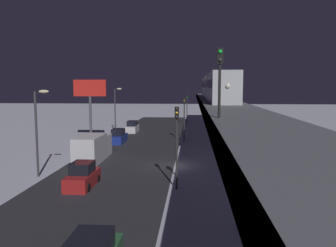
{
  "coord_description": "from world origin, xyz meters",
  "views": [
    {
      "loc": [
        -2.82,
        33.27,
        7.94
      ],
      "look_at": [
        1.08,
        -19.92,
        2.06
      ],
      "focal_mm": 36.12,
      "sensor_mm": 36.0,
      "label": 1
    }
  ],
  "objects_px": {
    "box_truck": "(93,148)",
    "commercial_billboard": "(90,94)",
    "sedan_red": "(83,177)",
    "sedan_blue": "(118,137)",
    "traffic_light_mid": "(184,113)",
    "rail_signal": "(220,71)",
    "subway_train": "(215,87)",
    "traffic_light_far": "(187,104)",
    "sedan_white": "(132,127)",
    "traffic_light_near": "(177,136)"
  },
  "relations": [
    {
      "from": "sedan_white",
      "to": "traffic_light_near",
      "type": "xyz_separation_m",
      "value": [
        -9.3,
        32.33,
        3.4
      ]
    },
    {
      "from": "traffic_light_mid",
      "to": "commercial_billboard",
      "type": "height_order",
      "value": "commercial_billboard"
    },
    {
      "from": "subway_train",
      "to": "sedan_blue",
      "type": "distance_m",
      "value": 16.24
    },
    {
      "from": "subway_train",
      "to": "traffic_light_mid",
      "type": "relative_size",
      "value": 5.76
    },
    {
      "from": "traffic_light_mid",
      "to": "traffic_light_far",
      "type": "relative_size",
      "value": 1.0
    },
    {
      "from": "sedan_white",
      "to": "sedan_red",
      "type": "bearing_deg",
      "value": 93.2
    },
    {
      "from": "subway_train",
      "to": "traffic_light_mid",
      "type": "height_order",
      "value": "subway_train"
    },
    {
      "from": "sedan_blue",
      "to": "rail_signal",
      "type": "bearing_deg",
      "value": 114.07
    },
    {
      "from": "box_truck",
      "to": "commercial_billboard",
      "type": "distance_m",
      "value": 15.06
    },
    {
      "from": "sedan_red",
      "to": "sedan_blue",
      "type": "bearing_deg",
      "value": -85.1
    },
    {
      "from": "box_truck",
      "to": "traffic_light_near",
      "type": "height_order",
      "value": "traffic_light_near"
    },
    {
      "from": "box_truck",
      "to": "commercial_billboard",
      "type": "bearing_deg",
      "value": -72.12
    },
    {
      "from": "traffic_light_mid",
      "to": "traffic_light_far",
      "type": "xyz_separation_m",
      "value": [
        0.0,
        -22.55,
        0.0
      ]
    },
    {
      "from": "sedan_red",
      "to": "traffic_light_far",
      "type": "height_order",
      "value": "traffic_light_far"
    },
    {
      "from": "traffic_light_far",
      "to": "box_truck",
      "type": "bearing_deg",
      "value": 74.98
    },
    {
      "from": "sedan_white",
      "to": "sedan_blue",
      "type": "distance_m",
      "value": 11.17
    },
    {
      "from": "sedan_white",
      "to": "box_truck",
      "type": "height_order",
      "value": "box_truck"
    },
    {
      "from": "subway_train",
      "to": "rail_signal",
      "type": "distance_m",
      "value": 31.66
    },
    {
      "from": "sedan_red",
      "to": "traffic_light_mid",
      "type": "xyz_separation_m",
      "value": [
        -7.5,
        -22.4,
        3.41
      ]
    },
    {
      "from": "commercial_billboard",
      "to": "subway_train",
      "type": "bearing_deg",
      "value": -171.36
    },
    {
      "from": "subway_train",
      "to": "traffic_light_far",
      "type": "bearing_deg",
      "value": -76.74
    },
    {
      "from": "sedan_white",
      "to": "sedan_blue",
      "type": "xyz_separation_m",
      "value": [
        0.0,
        11.17,
        0.0
      ]
    },
    {
      "from": "sedan_red",
      "to": "traffic_light_far",
      "type": "relative_size",
      "value": 0.66
    },
    {
      "from": "traffic_light_mid",
      "to": "traffic_light_far",
      "type": "height_order",
      "value": "same"
    },
    {
      "from": "sedan_red",
      "to": "traffic_light_far",
      "type": "xyz_separation_m",
      "value": [
        -7.5,
        -44.94,
        3.41
      ]
    },
    {
      "from": "sedan_red",
      "to": "commercial_billboard",
      "type": "xyz_separation_m",
      "value": [
        6.31,
        -22.88,
        6.04
      ]
    },
    {
      "from": "traffic_light_far",
      "to": "commercial_billboard",
      "type": "bearing_deg",
      "value": 57.96
    },
    {
      "from": "traffic_light_mid",
      "to": "commercial_billboard",
      "type": "distance_m",
      "value": 14.06
    },
    {
      "from": "rail_signal",
      "to": "sedan_red",
      "type": "bearing_deg",
      "value": -30.08
    },
    {
      "from": "rail_signal",
      "to": "traffic_light_far",
      "type": "xyz_separation_m",
      "value": [
        2.73,
        -50.87,
        -4.65
      ]
    },
    {
      "from": "traffic_light_near",
      "to": "sedan_blue",
      "type": "bearing_deg",
      "value": -66.28
    },
    {
      "from": "sedan_white",
      "to": "sedan_blue",
      "type": "bearing_deg",
      "value": 90.0
    },
    {
      "from": "traffic_light_near",
      "to": "box_truck",
      "type": "bearing_deg",
      "value": -45.56
    },
    {
      "from": "box_truck",
      "to": "traffic_light_mid",
      "type": "height_order",
      "value": "traffic_light_mid"
    },
    {
      "from": "sedan_blue",
      "to": "box_truck",
      "type": "relative_size",
      "value": 0.63
    },
    {
      "from": "sedan_white",
      "to": "traffic_light_far",
      "type": "height_order",
      "value": "traffic_light_far"
    },
    {
      "from": "sedan_blue",
      "to": "traffic_light_mid",
      "type": "relative_size",
      "value": 0.73
    },
    {
      "from": "traffic_light_mid",
      "to": "subway_train",
      "type": "bearing_deg",
      "value": -144.19
    },
    {
      "from": "traffic_light_mid",
      "to": "rail_signal",
      "type": "bearing_deg",
      "value": 95.5
    },
    {
      "from": "box_truck",
      "to": "commercial_billboard",
      "type": "xyz_separation_m",
      "value": [
        4.31,
        -13.35,
        5.48
      ]
    },
    {
      "from": "sedan_red",
      "to": "box_truck",
      "type": "xyz_separation_m",
      "value": [
        2.0,
        -9.54,
        0.56
      ]
    },
    {
      "from": "subway_train",
      "to": "sedan_white",
      "type": "xyz_separation_m",
      "value": [
        13.84,
        -6.5,
        -7.1
      ]
    },
    {
      "from": "commercial_billboard",
      "to": "traffic_light_mid",
      "type": "bearing_deg",
      "value": 177.98
    },
    {
      "from": "sedan_red",
      "to": "sedan_blue",
      "type": "xyz_separation_m",
      "value": [
        1.8,
        -21.01,
        0.01
      ]
    },
    {
      "from": "sedan_red",
      "to": "sedan_blue",
      "type": "height_order",
      "value": "same"
    },
    {
      "from": "sedan_white",
      "to": "box_truck",
      "type": "relative_size",
      "value": 0.59
    },
    {
      "from": "rail_signal",
      "to": "sedan_blue",
      "type": "xyz_separation_m",
      "value": [
        12.03,
        -26.93,
        -8.04
      ]
    },
    {
      "from": "box_truck",
      "to": "subway_train",
      "type": "bearing_deg",
      "value": -131.03
    },
    {
      "from": "sedan_blue",
      "to": "traffic_light_mid",
      "type": "distance_m",
      "value": 10.0
    },
    {
      "from": "subway_train",
      "to": "traffic_light_near",
      "type": "bearing_deg",
      "value": 80.03
    }
  ]
}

